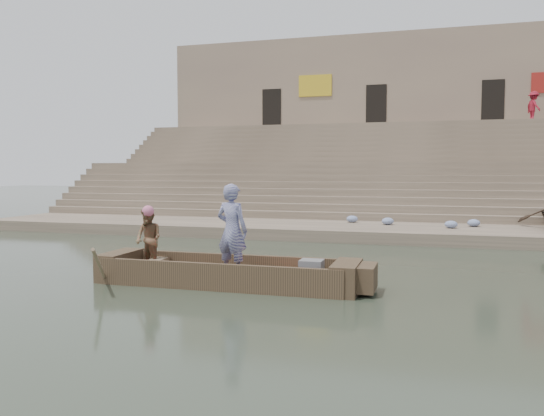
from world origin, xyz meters
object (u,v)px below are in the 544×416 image
at_px(rowing_man, 148,239).
at_px(pedestrian, 534,107).
at_px(television, 311,270).
at_px(standing_man, 232,230).
at_px(main_rowboat, 226,280).

bearing_deg(rowing_man, pedestrian, 85.56).
xyz_separation_m(rowing_man, pedestrian, (11.68, 23.70, 5.17)).
bearing_deg(television, rowing_man, 177.87).
relative_size(standing_man, rowing_man, 1.42).
xyz_separation_m(main_rowboat, television, (1.83, -0.00, 0.31)).
distance_m(rowing_man, pedestrian, 26.92).
relative_size(standing_man, television, 4.20).
bearing_deg(main_rowboat, television, -0.00).
bearing_deg(pedestrian, main_rowboat, 135.72).
relative_size(main_rowboat, pedestrian, 2.88).
distance_m(main_rowboat, standing_man, 1.10).
bearing_deg(television, main_rowboat, 180.00).
bearing_deg(rowing_man, main_rowboat, 17.61).
distance_m(standing_man, television, 1.81).
bearing_deg(standing_man, main_rowboat, -26.17).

